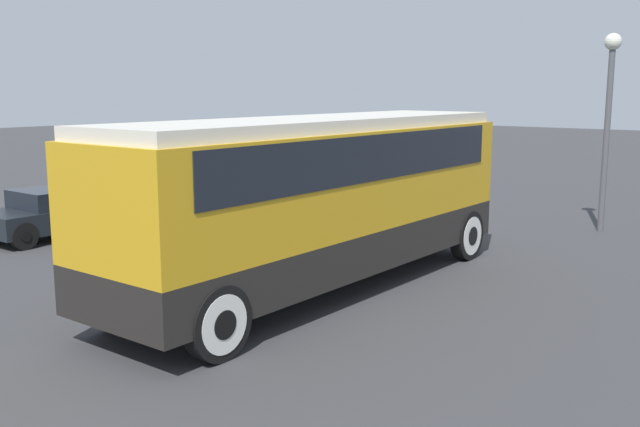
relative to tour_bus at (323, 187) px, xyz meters
The scene contains 5 objects.
ground_plane 1.98m from the tour_bus, behind, with size 120.00×120.00×0.00m, color #38383A.
tour_bus is the anchor object (origin of this frame).
parked_car_near 8.58m from the tour_bus, 90.37° to the left, with size 4.46×1.83×1.27m.
parked_car_mid 10.02m from the tour_bus, 60.55° to the left, with size 4.33×1.91×1.36m.
lamp_post 9.50m from the tour_bus, 15.54° to the right, with size 0.44×0.44×5.23m.
Camera 1 is at (-10.47, -8.16, 3.81)m, focal length 40.00 mm.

